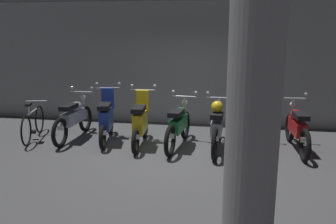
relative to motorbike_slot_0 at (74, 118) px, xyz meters
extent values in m
plane|color=#4C4C4F|center=(2.48, -0.94, -0.49)|extent=(80.00, 80.00, 0.00)
cube|color=gray|center=(2.48, 1.93, 1.11)|extent=(16.00, 0.30, 3.20)
torus|color=black|center=(0.02, 0.62, -0.17)|extent=(0.12, 0.65, 0.65)
torus|color=black|center=(-0.03, -0.68, -0.17)|extent=(0.12, 0.65, 0.65)
cube|color=#9EA0A8|center=(0.00, -0.03, 0.02)|extent=(0.25, 0.84, 0.28)
ellipsoid|color=#9EA0A8|center=(0.00, 0.13, 0.24)|extent=(0.28, 0.45, 0.22)
cube|color=black|center=(-0.01, -0.21, 0.30)|extent=(0.26, 0.53, 0.10)
cylinder|color=#B7BABF|center=(0.02, 0.52, 0.52)|extent=(0.56, 0.06, 0.04)
sphere|color=#B7BABF|center=(-0.24, 0.53, 0.62)|extent=(0.07, 0.07, 0.07)
sphere|color=#B7BABF|center=(0.28, 0.51, 0.62)|extent=(0.07, 0.07, 0.07)
cylinder|color=#B7BABF|center=(0.02, 0.57, 0.15)|extent=(0.06, 0.16, 0.65)
sphere|color=silver|center=(0.02, 0.57, 0.37)|extent=(0.12, 0.12, 0.12)
cube|color=white|center=(-0.03, -0.65, -0.07)|extent=(0.16, 0.02, 0.10)
torus|color=black|center=(0.72, 0.45, -0.23)|extent=(0.18, 0.54, 0.53)
torus|color=black|center=(0.93, -0.68, -0.23)|extent=(0.18, 0.54, 0.53)
cube|color=#1E389E|center=(0.82, -0.11, 0.04)|extent=(0.35, 0.76, 0.44)
cube|color=#1E389E|center=(0.76, 0.23, 0.44)|extent=(0.30, 0.17, 0.48)
cube|color=black|center=(0.85, -0.27, 0.36)|extent=(0.33, 0.55, 0.10)
cylinder|color=#B7BABF|center=(0.74, 0.36, 0.66)|extent=(0.56, 0.14, 0.04)
sphere|color=#B7BABF|center=(0.48, 0.32, 0.76)|extent=(0.07, 0.07, 0.07)
sphere|color=#B7BABF|center=(0.99, 0.41, 0.76)|extent=(0.07, 0.07, 0.07)
cylinder|color=#B7BABF|center=(0.73, 0.41, 0.19)|extent=(0.08, 0.16, 0.85)
sphere|color=silver|center=(0.73, 0.41, 0.51)|extent=(0.12, 0.12, 0.12)
cube|color=white|center=(0.92, -0.66, -0.13)|extent=(0.16, 0.04, 0.10)
torus|color=black|center=(1.61, 0.29, -0.23)|extent=(0.12, 0.53, 0.53)
torus|color=black|center=(1.69, -0.85, -0.23)|extent=(0.12, 0.53, 0.53)
cube|color=gold|center=(1.65, -0.28, 0.04)|extent=(0.27, 0.75, 0.44)
cube|color=gold|center=(1.63, 0.06, 0.44)|extent=(0.29, 0.14, 0.48)
cube|color=black|center=(1.66, -0.44, 0.36)|extent=(0.27, 0.53, 0.10)
cylinder|color=#B7BABF|center=(1.62, 0.20, 0.66)|extent=(0.56, 0.07, 0.04)
sphere|color=#B7BABF|center=(1.36, 0.19, 0.76)|extent=(0.07, 0.07, 0.07)
sphere|color=#B7BABF|center=(1.88, 0.22, 0.76)|extent=(0.07, 0.07, 0.07)
cylinder|color=#B7BABF|center=(1.62, 0.25, 0.19)|extent=(0.07, 0.15, 0.85)
sphere|color=silver|center=(1.62, 0.25, 0.51)|extent=(0.12, 0.12, 0.12)
cube|color=white|center=(1.69, -0.83, -0.13)|extent=(0.16, 0.02, 0.10)
torus|color=black|center=(2.55, 0.42, -0.17)|extent=(0.16, 0.66, 0.65)
torus|color=black|center=(2.40, -0.88, -0.17)|extent=(0.16, 0.66, 0.65)
cube|color=#197238|center=(2.48, -0.23, 0.02)|extent=(0.31, 0.85, 0.28)
ellipsoid|color=#197238|center=(2.49, -0.07, 0.24)|extent=(0.31, 0.47, 0.22)
cube|color=black|center=(2.46, -0.41, 0.30)|extent=(0.30, 0.54, 0.10)
cylinder|color=#B7BABF|center=(2.54, 0.31, 0.52)|extent=(0.56, 0.10, 0.04)
sphere|color=#B7BABF|center=(2.28, 0.34, 0.62)|extent=(0.07, 0.07, 0.07)
sphere|color=#B7BABF|center=(2.80, 0.28, 0.62)|extent=(0.07, 0.07, 0.07)
cylinder|color=#B7BABF|center=(2.55, 0.36, 0.15)|extent=(0.07, 0.16, 0.65)
sphere|color=silver|center=(2.55, 0.36, 0.37)|extent=(0.12, 0.12, 0.12)
cube|color=white|center=(2.40, -0.85, -0.07)|extent=(0.16, 0.03, 0.10)
torus|color=black|center=(3.32, 0.40, -0.17)|extent=(0.11, 0.65, 0.65)
torus|color=black|center=(3.28, -0.90, -0.17)|extent=(0.11, 0.65, 0.65)
cube|color=#9EA0A8|center=(3.30, -0.25, 0.02)|extent=(0.25, 0.84, 0.28)
ellipsoid|color=#9EA0A8|center=(3.31, -0.10, 0.24)|extent=(0.27, 0.45, 0.22)
cube|color=black|center=(3.30, -0.44, 0.30)|extent=(0.26, 0.53, 0.10)
cylinder|color=#B7BABF|center=(3.32, 0.29, 0.52)|extent=(0.56, 0.06, 0.04)
sphere|color=#B7BABF|center=(3.06, 0.30, 0.62)|extent=(0.07, 0.07, 0.07)
sphere|color=#B7BABF|center=(3.58, 0.28, 0.62)|extent=(0.07, 0.07, 0.07)
cylinder|color=#B7BABF|center=(3.32, 0.34, 0.15)|extent=(0.06, 0.16, 0.65)
sphere|color=silver|center=(3.32, 0.34, 0.37)|extent=(0.12, 0.12, 0.12)
cube|color=white|center=(3.28, -0.88, -0.07)|extent=(0.16, 0.02, 0.10)
sphere|color=gold|center=(3.30, -0.44, 0.47)|extent=(0.24, 0.24, 0.24)
torus|color=black|center=(4.20, 0.55, -0.17)|extent=(0.16, 0.66, 0.65)
torus|color=black|center=(4.05, -0.74, -0.17)|extent=(0.16, 0.66, 0.65)
cube|color=black|center=(4.13, -0.10, 0.02)|extent=(0.31, 0.85, 0.28)
ellipsoid|color=black|center=(4.15, 0.06, 0.24)|extent=(0.31, 0.47, 0.22)
cube|color=black|center=(4.11, -0.28, 0.30)|extent=(0.30, 0.54, 0.10)
cylinder|color=#B7BABF|center=(4.19, 0.45, 0.52)|extent=(0.56, 0.10, 0.04)
sphere|color=#B7BABF|center=(3.93, 0.48, 0.62)|extent=(0.07, 0.07, 0.07)
sphere|color=#B7BABF|center=(4.45, 0.42, 0.62)|extent=(0.07, 0.07, 0.07)
cylinder|color=#B7BABF|center=(4.20, 0.50, 0.15)|extent=(0.07, 0.16, 0.65)
sphere|color=silver|center=(4.20, 0.50, 0.37)|extent=(0.12, 0.12, 0.12)
cube|color=white|center=(4.06, -0.71, -0.07)|extent=(0.16, 0.03, 0.10)
torus|color=black|center=(4.92, 0.59, -0.17)|extent=(0.13, 0.65, 0.65)
torus|color=black|center=(4.99, -0.71, -0.17)|extent=(0.13, 0.65, 0.65)
cube|color=red|center=(4.95, -0.06, 0.02)|extent=(0.27, 0.84, 0.28)
ellipsoid|color=red|center=(4.94, 0.09, 0.24)|extent=(0.28, 0.45, 0.22)
cube|color=black|center=(4.96, -0.24, 0.30)|extent=(0.27, 0.53, 0.10)
cylinder|color=#B7BABF|center=(4.92, 0.48, 0.52)|extent=(0.56, 0.07, 0.04)
sphere|color=#B7BABF|center=(4.66, 0.47, 0.62)|extent=(0.07, 0.07, 0.07)
sphere|color=#B7BABF|center=(5.18, 0.50, 0.62)|extent=(0.07, 0.07, 0.07)
cylinder|color=#B7BABF|center=(4.92, 0.53, 0.15)|extent=(0.06, 0.16, 0.65)
sphere|color=silver|center=(4.92, 0.53, 0.37)|extent=(0.12, 0.12, 0.12)
cube|color=white|center=(4.99, -0.69, -0.07)|extent=(0.16, 0.02, 0.10)
torus|color=black|center=(-1.04, 0.32, -0.15)|extent=(0.20, 0.67, 0.68)
torus|color=black|center=(-0.80, -0.70, -0.15)|extent=(0.20, 0.67, 0.68)
cylinder|color=silver|center=(-0.92, -0.19, 0.15)|extent=(0.20, 0.67, 0.04)
cylinder|color=silver|center=(-0.87, -0.40, 0.25)|extent=(0.03, 0.03, 0.22)
cube|color=black|center=(-0.87, -0.40, 0.37)|extent=(0.15, 0.24, 0.05)
cylinder|color=#B7BABF|center=(-1.01, 0.20, 0.33)|extent=(0.49, 0.15, 0.03)
cylinder|color=black|center=(-0.91, -0.24, -0.31)|extent=(0.14, 0.13, 0.10)
cylinder|color=gray|center=(3.76, -3.91, 1.11)|extent=(0.56, 0.56, 3.20)
camera|label=1|loc=(3.49, -7.63, 2.00)|focal=38.58mm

